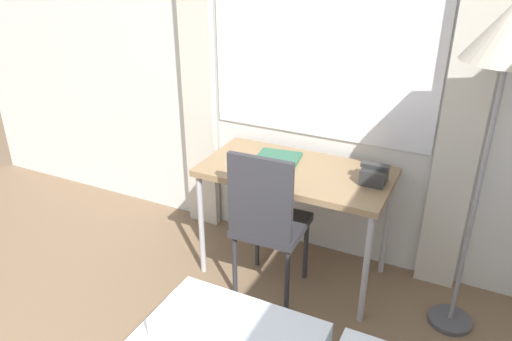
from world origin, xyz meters
TOP-DOWN VIEW (x-y plane):
  - wall_back_with_window at (0.04, 2.91)m, footprint 5.48×0.13m
  - desk at (0.34, 2.54)m, footprint 1.15×0.60m
  - desk_chair at (0.27, 2.26)m, footprint 0.41×0.41m
  - standing_lamp at (1.35, 2.49)m, footprint 0.42×0.42m
  - telephone at (0.80, 2.57)m, footprint 0.16×0.15m
  - book at (0.18, 2.62)m, footprint 0.29×0.24m

SIDE VIEW (x-z plane):
  - desk_chair at x=0.27m, z-range 0.06..1.04m
  - desk at x=0.34m, z-range 0.31..1.07m
  - book at x=0.18m, z-range 0.76..0.78m
  - telephone at x=0.80m, z-range 0.75..0.87m
  - wall_back_with_window at x=0.04m, z-range 0.00..2.70m
  - standing_lamp at x=1.35m, z-range 0.69..2.50m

